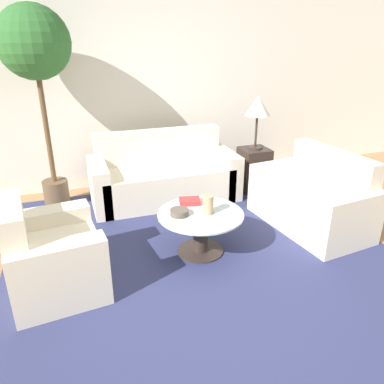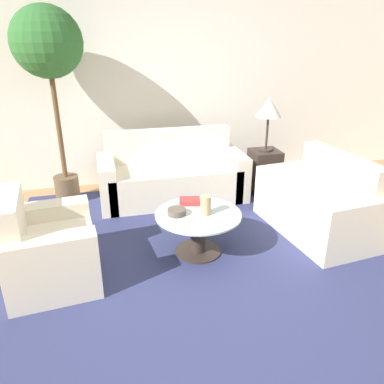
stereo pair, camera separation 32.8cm
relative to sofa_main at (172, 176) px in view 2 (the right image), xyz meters
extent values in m
plane|color=#9E754C|center=(-0.09, -2.06, -0.29)|extent=(14.00, 14.00, 0.00)
cube|color=white|center=(-0.09, 0.74, 1.01)|extent=(10.00, 0.06, 2.60)
cube|color=navy|center=(-0.02, -1.43, -0.29)|extent=(3.69, 3.71, 0.01)
cube|color=beige|center=(0.00, -0.08, -0.07)|extent=(1.66, 0.79, 0.45)
cube|color=beige|center=(0.00, 0.23, 0.14)|extent=(1.66, 0.18, 0.87)
cube|color=beige|center=(-0.83, -0.08, 0.00)|extent=(0.20, 0.79, 0.59)
cube|color=beige|center=(0.83, -0.08, 0.00)|extent=(0.20, 0.79, 0.59)
cube|color=beige|center=(-1.36, -1.55, -0.07)|extent=(0.79, 0.74, 0.45)
cube|color=beige|center=(-1.63, -1.58, 0.13)|extent=(0.25, 0.68, 0.83)
cube|color=beige|center=(-1.32, -1.89, 0.00)|extent=(0.74, 0.28, 0.59)
cube|color=beige|center=(-1.39, -1.22, 0.00)|extent=(0.74, 0.28, 0.59)
cube|color=beige|center=(1.33, -1.31, -0.07)|extent=(0.87, 1.21, 0.45)
cube|color=beige|center=(1.61, -1.27, 0.14)|extent=(0.31, 1.14, 0.85)
cube|color=beige|center=(1.27, -0.75, 0.00)|extent=(0.76, 0.28, 0.59)
cube|color=beige|center=(1.39, -1.87, 0.00)|extent=(0.76, 0.28, 0.59)
cylinder|color=#332823|center=(-0.02, -1.43, -0.28)|extent=(0.46, 0.46, 0.02)
cylinder|color=#332823|center=(-0.02, -1.43, -0.08)|extent=(0.15, 0.15, 0.41)
cylinder|color=#B2C6C6|center=(-0.02, -1.43, 0.13)|extent=(0.83, 0.83, 0.02)
cube|color=#332823|center=(1.25, -0.14, 0.01)|extent=(0.37, 0.37, 0.59)
cylinder|color=#332823|center=(1.25, -0.14, 0.32)|extent=(0.18, 0.18, 0.02)
cylinder|color=#332823|center=(1.25, -0.14, 0.54)|extent=(0.03, 0.03, 0.42)
cone|color=beige|center=(1.25, -0.14, 0.88)|extent=(0.32, 0.32, 0.25)
cylinder|color=brown|center=(-1.34, 0.19, -0.12)|extent=(0.31, 0.31, 0.34)
cylinder|color=brown|center=(-1.34, 0.19, 0.74)|extent=(0.06, 0.06, 1.38)
sphere|color=#2D662D|center=(-1.34, 0.19, 1.65)|extent=(0.79, 0.79, 0.79)
cylinder|color=tan|center=(0.05, -1.46, 0.23)|extent=(0.10, 0.10, 0.18)
cylinder|color=brown|center=(-0.22, -1.40, 0.17)|extent=(0.18, 0.18, 0.06)
cube|color=#BC3333|center=(-0.04, -1.18, 0.16)|extent=(0.24, 0.20, 0.05)
camera|label=1|loc=(-1.16, -4.46, 1.72)|focal=35.00mm
camera|label=2|loc=(-0.85, -4.55, 1.72)|focal=35.00mm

